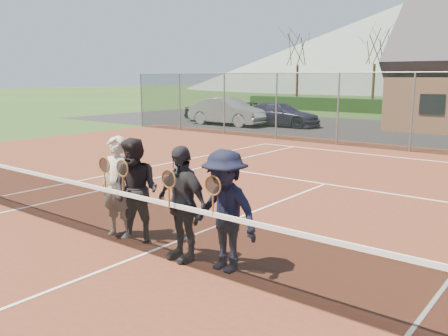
% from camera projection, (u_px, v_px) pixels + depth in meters
% --- Properties ---
extents(court_surface, '(30.00, 30.00, 0.02)m').
position_uv_depth(court_surface, '(147.00, 254.00, 7.67)').
color(court_surface, '#562819').
rests_on(court_surface, ground).
extents(tarmac_carpark, '(40.00, 12.00, 0.01)m').
position_uv_depth(tarmac_carpark, '(371.00, 130.00, 25.54)').
color(tarmac_carpark, black).
rests_on(tarmac_carpark, ground).
extents(hill_west, '(110.00, 110.00, 18.00)m').
position_uv_depth(hill_west, '(413.00, 45.00, 94.49)').
color(hill_west, '#596B60').
rests_on(hill_west, ground).
extents(car_a, '(3.89, 1.83, 1.28)m').
position_uv_depth(car_a, '(213.00, 112.00, 30.14)').
color(car_a, black).
rests_on(car_a, ground).
extents(car_b, '(4.90, 1.71, 1.61)m').
position_uv_depth(car_b, '(228.00, 112.00, 28.04)').
color(car_b, gray).
rests_on(car_b, ground).
extents(car_c, '(4.82, 2.24, 1.36)m').
position_uv_depth(car_c, '(281.00, 115.00, 27.40)').
color(car_c, '#1B1A34').
rests_on(car_c, ground).
extents(court_markings, '(11.03, 23.83, 0.01)m').
position_uv_depth(court_markings, '(147.00, 253.00, 7.66)').
color(court_markings, white).
rests_on(court_markings, court_surface).
extents(tennis_net, '(11.68, 0.08, 1.10)m').
position_uv_depth(tennis_net, '(146.00, 223.00, 7.57)').
color(tennis_net, slate).
rests_on(tennis_net, ground).
extents(perimeter_fence, '(30.07, 0.07, 3.02)m').
position_uv_depth(perimeter_fence, '(412.00, 112.00, 17.80)').
color(perimeter_fence, slate).
rests_on(perimeter_fence, ground).
extents(tree_a, '(3.20, 3.20, 7.77)m').
position_uv_depth(tree_a, '(298.00, 43.00, 41.76)').
color(tree_a, '#381F14').
rests_on(tree_a, ground).
extents(tree_b, '(3.20, 3.20, 7.77)m').
position_uv_depth(tree_b, '(376.00, 39.00, 37.51)').
color(tree_b, '#3C2915').
rests_on(tree_b, ground).
extents(player_a, '(0.72, 0.56, 1.80)m').
position_uv_depth(player_a, '(118.00, 187.00, 8.34)').
color(player_a, beige).
rests_on(player_a, court_surface).
extents(player_b, '(1.02, 0.88, 1.80)m').
position_uv_depth(player_b, '(136.00, 191.00, 8.08)').
color(player_b, black).
rests_on(player_b, court_surface).
extents(player_c, '(1.10, 0.56, 1.80)m').
position_uv_depth(player_c, '(182.00, 203.00, 7.27)').
color(player_c, '#242429').
rests_on(player_c, court_surface).
extents(player_d, '(1.20, 0.73, 1.80)m').
position_uv_depth(player_d, '(225.00, 211.00, 6.85)').
color(player_d, black).
rests_on(player_d, court_surface).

